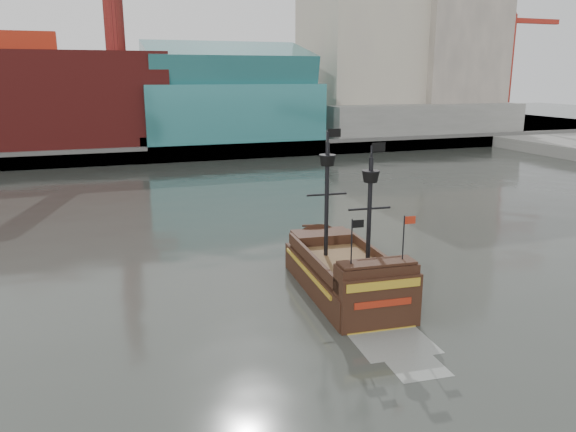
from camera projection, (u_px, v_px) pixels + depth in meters
name	position (u px, v px, depth m)	size (l,w,h in m)	color
ground	(352.00, 316.00, 32.27)	(400.00, 400.00, 0.00)	#242722
promenade_far	(158.00, 137.00, 116.10)	(220.00, 60.00, 2.00)	slate
seawall	(180.00, 154.00, 89.07)	(220.00, 1.00, 2.60)	#4C4C49
skyline	(183.00, 14.00, 105.23)	(149.00, 45.00, 62.00)	brown
crane_a	(509.00, 49.00, 128.00)	(22.50, 4.00, 32.25)	slate
crane_b	(511.00, 66.00, 141.11)	(19.10, 4.00, 26.25)	slate
pirate_ship	(345.00, 278.00, 35.43)	(5.57, 14.99, 11.00)	black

